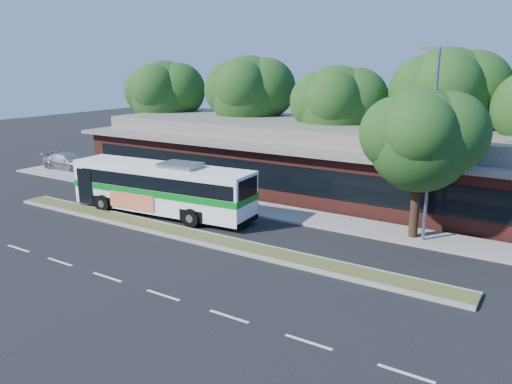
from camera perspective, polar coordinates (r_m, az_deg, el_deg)
ground at (r=24.44m, az=-7.78°, el=-5.59°), size 120.00×120.00×0.00m
median_strip at (r=24.85m, az=-6.89°, el=-5.04°), size 26.00×1.10×0.15m
sidewalk at (r=29.33m, az=0.28°, el=-1.92°), size 44.00×2.60×0.12m
parking_lot at (r=43.70m, az=-17.48°, el=2.78°), size 14.00×12.00×0.01m
plaza_building at (r=34.47m, az=6.14°, el=3.99°), size 33.20×11.20×4.45m
lamp_post at (r=24.29m, az=19.32°, el=5.55°), size 0.93×0.18×9.07m
tree_bg_a at (r=44.06m, az=-9.94°, el=11.01°), size 6.47×5.80×8.63m
tree_bg_b at (r=39.96m, az=-0.24°, el=11.29°), size 6.69×6.00×9.00m
tree_bg_c at (r=35.39m, az=9.94°, el=9.79°), size 6.24×5.60×8.26m
tree_bg_d at (r=34.26m, az=21.77°, el=10.24°), size 6.91×6.20×9.37m
transit_bus at (r=28.46m, az=-10.66°, el=0.80°), size 11.24×3.34×3.11m
sedan at (r=43.01m, az=-20.64°, el=3.26°), size 4.85×2.26×1.37m
sidewalk_tree at (r=24.62m, az=19.17°, el=5.84°), size 5.44×4.88×7.30m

